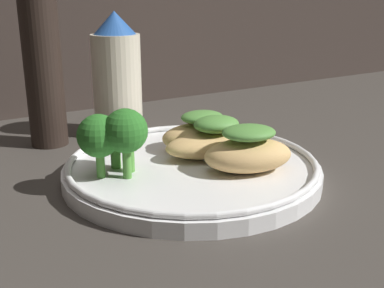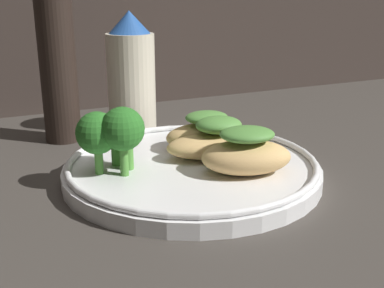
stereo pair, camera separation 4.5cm
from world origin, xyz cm
name	(u,v)px [view 2 (the right image)]	position (x,y,z in cm)	size (l,w,h in cm)	color
ground_plane	(192,183)	(0.00, 0.00, -0.50)	(180.00, 180.00, 1.00)	#3D3833
plate	(192,168)	(0.00, 0.00, 0.99)	(24.17, 24.17, 2.00)	white
grilled_meat_front	(246,153)	(3.43, -4.09, 3.26)	(9.22, 7.17, 4.27)	tan
grilled_meat_middle	(218,142)	(3.16, 0.66, 3.02)	(11.02, 6.61, 4.12)	tan
grilled_meat_back	(206,134)	(3.18, 3.29, 3.09)	(9.22, 6.55, 4.04)	tan
broccoli_bunch	(113,132)	(-7.17, 1.09, 5.15)	(5.87, 6.19, 6.22)	#4C8E38
sauce_bottle	(131,76)	(0.02, 17.48, 7.07)	(5.85, 5.85, 14.77)	beige
pepper_grinder	(58,67)	(-8.66, 17.48, 8.72)	(4.16, 4.16, 18.90)	black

